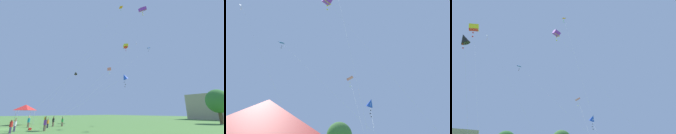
{
  "view_description": "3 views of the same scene",
  "coord_description": "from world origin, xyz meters",
  "views": [
    {
      "loc": [
        31.46,
        -3.71,
        2.57
      ],
      "look_at": [
        8.2,
        15.67,
        11.78
      ],
      "focal_mm": 24.0,
      "sensor_mm": 36.0,
      "label": 1
    },
    {
      "loc": [
        -10.99,
        -3.09,
        2.7
      ],
      "look_at": [
        6.54,
        11.76,
        10.45
      ],
      "focal_mm": 40.0,
      "sensor_mm": 36.0,
      "label": 2
    },
    {
      "loc": [
        -15.44,
        -3.66,
        3.46
      ],
      "look_at": [
        5.82,
        12.31,
        13.74
      ],
      "focal_mm": 35.0,
      "sensor_mm": 36.0,
      "label": 3
    }
  ],
  "objects": [
    {
      "name": "kite_white_delta_5",
      "position": [
        4.04,
        27.49,
        21.86
      ],
      "size": [
        3.05,
        19.83,
        23.42
      ],
      "color": "silver",
      "rests_on": "ground"
    },
    {
      "name": "kite_orange_delta_0",
      "position": [
        10.65,
        15.9,
        25.05
      ],
      "size": [
        11.2,
        13.04,
        25.7
      ],
      "color": "silver",
      "rests_on": "ground"
    },
    {
      "name": "kite_pink_delta_6",
      "position": [
        10.25,
        13.23,
        10.34
      ],
      "size": [
        8.05,
        8.31,
        10.78
      ],
      "color": "silver",
      "rests_on": "ground"
    },
    {
      "name": "kite_blue_delta_7",
      "position": [
        10.2,
        26.01,
        18.31
      ],
      "size": [
        3.53,
        22.89,
        18.74
      ],
      "color": "silver",
      "rests_on": "ground"
    },
    {
      "name": "kite_blue_diamond_4",
      "position": [
        14.34,
        13.26,
        8.19
      ],
      "size": [
        12.54,
        9.01,
        8.89
      ],
      "color": "silver",
      "rests_on": "ground"
    },
    {
      "name": "kite_yellow_box_3",
      "position": [
        0.81,
        27.46,
        22.77
      ],
      "size": [
        9.13,
        20.67,
        23.41
      ],
      "color": "silver",
      "rests_on": "ground"
    },
    {
      "name": "kite_purple_box_2",
      "position": [
        13.74,
        20.13,
        25.13
      ],
      "size": [
        9.27,
        21.32,
        26.03
      ],
      "color": "silver",
      "rests_on": "ground"
    },
    {
      "name": "kite_black_diamond_1",
      "position": [
        -6.6,
        14.65,
        13.27
      ],
      "size": [
        1.64,
        6.92,
        13.9
      ],
      "color": "silver",
      "rests_on": "ground"
    }
  ]
}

